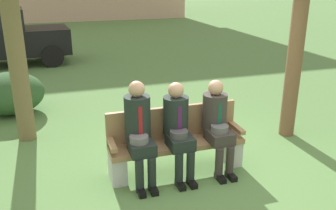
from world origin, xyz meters
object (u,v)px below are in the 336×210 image
(seated_man_right, at_px, (217,122))
(shrub_near_bench, at_px, (10,93))
(seated_man_middle, at_px, (178,126))
(seated_man_left, at_px, (139,128))
(park_bench, at_px, (175,142))

(seated_man_right, bearing_deg, shrub_near_bench, 132.18)
(seated_man_middle, bearing_deg, seated_man_left, 179.33)
(seated_man_left, xyz_separation_m, seated_man_middle, (0.52, -0.01, -0.03))
(shrub_near_bench, bearing_deg, park_bench, -52.54)
(park_bench, height_order, seated_man_middle, seated_man_middle)
(seated_man_right, bearing_deg, seated_man_middle, 179.82)
(seated_man_left, height_order, seated_man_middle, seated_man_left)
(park_bench, xyz_separation_m, shrub_near_bench, (-2.39, 3.12, -0.01))
(park_bench, bearing_deg, seated_man_left, -166.86)
(seated_man_left, xyz_separation_m, shrub_near_bench, (-1.85, 3.24, -0.34))
(seated_man_middle, xyz_separation_m, shrub_near_bench, (-2.37, 3.25, -0.31))
(seated_man_left, xyz_separation_m, seated_man_right, (1.09, -0.01, -0.04))
(shrub_near_bench, bearing_deg, seated_man_left, -60.29)
(seated_man_middle, height_order, seated_man_right, seated_man_middle)
(seated_man_right, bearing_deg, seated_man_left, 179.58)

